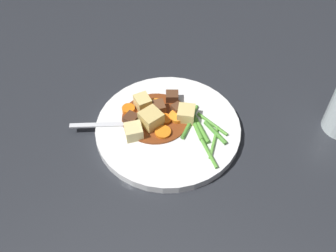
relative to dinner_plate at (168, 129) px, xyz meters
The scene contains 26 objects.
ground_plane 0.01m from the dinner_plate, ahead, with size 3.00×3.00×0.00m, color #26282D.
dinner_plate is the anchor object (origin of this frame).
stew_sauce 0.03m from the dinner_plate, 13.58° to the right, with size 0.13×0.13×0.00m, color brown.
carrot_slice_0 0.03m from the dinner_plate, 107.58° to the right, with size 0.03×0.03×0.01m, color orange.
carrot_slice_1 0.06m from the dinner_plate, 39.48° to the right, with size 0.02×0.02×0.01m, color orange.
carrot_slice_2 0.09m from the dinner_plate, ahead, with size 0.03×0.03×0.01m, color orange.
carrot_slice_3 0.04m from the dinner_plate, 18.40° to the right, with size 0.03×0.03×0.01m, color orange.
carrot_slice_4 0.02m from the dinner_plate, 34.52° to the right, with size 0.03×0.03×0.01m, color orange.
carrot_slice_5 0.03m from the dinner_plate, 100.15° to the left, with size 0.03×0.03×0.01m, color orange.
potato_chunk_0 0.04m from the dinner_plate, 19.48° to the left, with size 0.04×0.04×0.03m, color #DBBC6B.
potato_chunk_1 0.05m from the dinner_plate, 124.53° to the right, with size 0.04×0.03×0.03m, color #E5CC7A.
potato_chunk_2 0.07m from the dinner_plate, 46.57° to the left, with size 0.03×0.03×0.02m, color #EAD68C.
potato_chunk_3 0.07m from the dinner_plate, 17.05° to the right, with size 0.03×0.03×0.03m, color #E5CC7A.
meat_chunk_0 0.05m from the dinner_plate, 38.66° to the right, with size 0.02×0.03×0.02m, color brown.
meat_chunk_1 0.07m from the dinner_plate, 70.68° to the right, with size 0.03×0.02×0.02m, color #56331E.
meat_chunk_2 0.05m from the dinner_plate, 85.71° to the right, with size 0.02×0.02×0.02m, color #56331E.
meat_chunk_3 0.07m from the dinner_plate, 19.07° to the left, with size 0.02×0.02×0.02m, color #4C2B19.
green_bean_0 0.09m from the dinner_plate, 152.20° to the right, with size 0.01×0.01×0.08m, color #599E38.
green_bean_1 0.10m from the dinner_plate, 164.37° to the left, with size 0.01×0.01×0.07m, color #599E38.
green_bean_2 0.04m from the dinner_plate, 158.93° to the right, with size 0.01×0.01×0.07m, color #4C8E33.
green_bean_3 0.05m from the dinner_plate, 130.15° to the right, with size 0.01×0.01×0.06m, color #599E38.
green_bean_4 0.07m from the dinner_plate, 163.98° to the right, with size 0.01×0.01×0.07m, color #599E38.
green_bean_5 0.10m from the dinner_plate, behind, with size 0.01×0.01×0.08m, color #66AD42.
green_bean_6 0.05m from the dinner_plate, 153.55° to the right, with size 0.01×0.01×0.08m, color #599E38.
green_bean_7 0.09m from the dinner_plate, 166.15° to the right, with size 0.01×0.01×0.06m, color #4C8E33.
fork 0.10m from the dinner_plate, 24.61° to the left, with size 0.16×0.10×0.00m.
Camera 1 is at (-0.22, 0.45, 0.60)m, focal length 42.33 mm.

